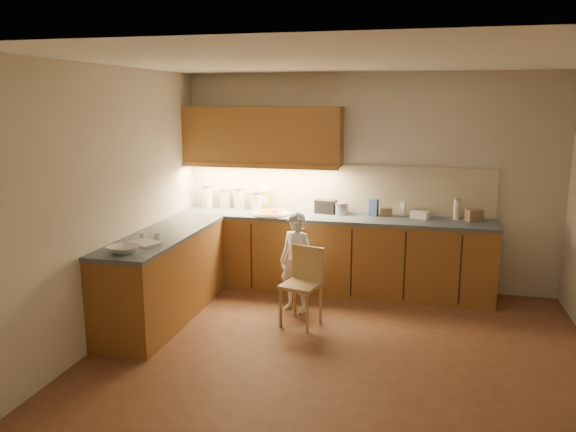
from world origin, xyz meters
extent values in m
plane|color=brown|center=(0.00, 0.00, 0.00)|extent=(4.50, 4.50, 0.00)
cube|color=beige|center=(0.00, 2.00, 1.30)|extent=(4.50, 0.04, 2.60)
cube|color=beige|center=(0.00, -2.00, 1.30)|extent=(4.50, 0.04, 2.60)
cube|color=beige|center=(-2.25, 0.00, 1.30)|extent=(0.04, 4.00, 2.60)
cube|color=white|center=(0.00, 0.00, 2.60)|extent=(4.50, 4.00, 0.04)
cube|color=#8F5D29|center=(-0.38, 1.70, 0.44)|extent=(3.75, 0.60, 0.88)
cube|color=#8F5D29|center=(-1.95, 0.40, 0.44)|extent=(0.60, 2.00, 0.88)
cube|color=#404E5C|center=(-0.37, 1.70, 0.90)|extent=(3.77, 0.62, 0.04)
cube|color=#404E5C|center=(-1.95, 0.40, 0.90)|extent=(0.62, 2.02, 0.04)
cube|color=black|center=(-1.90, 1.40, 0.44)|extent=(0.02, 0.01, 0.80)
cube|color=black|center=(-1.30, 1.40, 0.44)|extent=(0.02, 0.01, 0.80)
cube|color=black|center=(-0.70, 1.40, 0.44)|extent=(0.02, 0.01, 0.80)
cube|color=black|center=(-0.10, 1.40, 0.44)|extent=(0.02, 0.01, 0.80)
cube|color=black|center=(0.50, 1.40, 0.44)|extent=(0.02, 0.01, 0.80)
cube|color=black|center=(1.10, 1.40, 0.44)|extent=(0.02, 0.01, 0.80)
cube|color=beige|center=(-0.38, 1.99, 1.21)|extent=(3.75, 0.02, 0.58)
cube|color=#8F5D29|center=(-1.27, 1.82, 1.85)|extent=(1.95, 0.35, 0.70)
cube|color=#8F5D29|center=(-1.27, 1.65, 1.50)|extent=(1.95, 0.02, 0.06)
cylinder|color=tan|center=(-1.11, 1.60, 0.93)|extent=(0.45, 0.45, 0.02)
cylinder|color=#FFEFC7|center=(-1.11, 1.60, 0.95)|extent=(0.39, 0.39, 0.02)
cylinder|color=#D24E1C|center=(-1.11, 1.60, 0.96)|extent=(0.31, 0.31, 0.01)
sphere|color=white|center=(-1.06, 1.56, 0.98)|extent=(0.06, 0.06, 0.06)
cylinder|color=white|center=(-1.02, 1.51, 1.01)|extent=(0.04, 0.10, 0.18)
imported|color=white|center=(-0.64, 0.92, 0.55)|extent=(0.47, 0.40, 1.10)
cylinder|color=tan|center=(-0.70, 0.45, 0.20)|extent=(0.03, 0.03, 0.40)
cylinder|color=tan|center=(-0.40, 0.37, 0.20)|extent=(0.03, 0.03, 0.40)
cylinder|color=tan|center=(-0.62, 0.74, 0.20)|extent=(0.03, 0.03, 0.40)
cylinder|color=tan|center=(-0.32, 0.66, 0.20)|extent=(0.03, 0.03, 0.40)
cube|color=tan|center=(-0.51, 0.55, 0.42)|extent=(0.44, 0.44, 0.04)
cube|color=tan|center=(-0.47, 0.71, 0.62)|extent=(0.35, 0.12, 0.36)
imported|color=white|center=(-1.95, -0.37, 0.95)|extent=(0.32, 0.32, 0.07)
cylinder|color=white|center=(-2.02, 1.84, 1.06)|extent=(0.14, 0.14, 0.27)
cylinder|color=gray|center=(-2.02, 1.84, 1.20)|extent=(0.15, 0.15, 0.02)
cylinder|color=silver|center=(-1.80, 1.89, 1.03)|extent=(0.13, 0.13, 0.23)
cylinder|color=tan|center=(-1.80, 1.89, 1.16)|extent=(0.14, 0.14, 0.02)
cylinder|color=silver|center=(-1.60, 1.88, 1.04)|extent=(0.13, 0.13, 0.25)
cylinder|color=tan|center=(-1.60, 1.88, 1.18)|extent=(0.14, 0.14, 0.02)
cylinder|color=white|center=(-1.36, 1.85, 1.03)|extent=(0.13, 0.13, 0.21)
cylinder|color=gray|center=(-1.36, 1.85, 1.14)|extent=(0.14, 0.14, 0.02)
cube|color=gold|center=(-1.27, 1.90, 1.04)|extent=(0.10, 0.08, 0.25)
cube|color=white|center=(-1.27, 1.90, 1.19)|extent=(0.07, 0.05, 0.04)
cube|color=black|center=(-0.48, 1.85, 1.00)|extent=(0.28, 0.19, 0.16)
cube|color=#ACADB1|center=(-0.51, 1.85, 1.09)|extent=(0.05, 0.11, 0.00)
cube|color=#ACADB1|center=(-0.45, 1.84, 1.09)|extent=(0.05, 0.11, 0.00)
cylinder|color=#B8B8BD|center=(-0.29, 1.82, 0.99)|extent=(0.18, 0.18, 0.13)
cylinder|color=#B8B8BD|center=(-0.29, 1.82, 1.06)|extent=(0.19, 0.19, 0.01)
cube|color=#325597|center=(0.10, 1.83, 1.02)|extent=(0.12, 0.10, 0.20)
cube|color=#A67959|center=(0.24, 1.84, 0.97)|extent=(0.15, 0.12, 0.09)
cube|color=silver|center=(0.44, 1.91, 1.00)|extent=(0.07, 0.07, 0.16)
cube|color=silver|center=(0.64, 1.83, 0.96)|extent=(0.23, 0.19, 0.08)
cylinder|color=white|center=(1.05, 1.84, 1.03)|extent=(0.07, 0.07, 0.23)
cylinder|color=#9C9275|center=(1.05, 1.84, 1.16)|extent=(0.08, 0.08, 0.02)
cube|color=#957150|center=(1.24, 1.80, 0.99)|extent=(0.21, 0.20, 0.14)
cube|color=silver|center=(-1.92, -0.04, 0.93)|extent=(0.34, 0.30, 0.02)
cylinder|color=silver|center=(-2.02, 0.11, 0.96)|extent=(0.06, 0.06, 0.08)
cylinder|color=silver|center=(-1.87, 0.12, 0.96)|extent=(0.07, 0.07, 0.08)
camera|label=1|loc=(0.65, -4.78, 2.28)|focal=35.00mm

